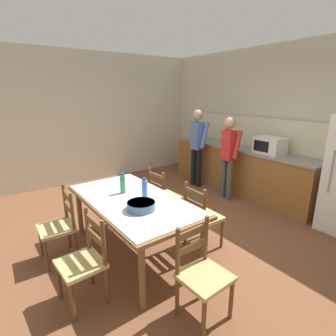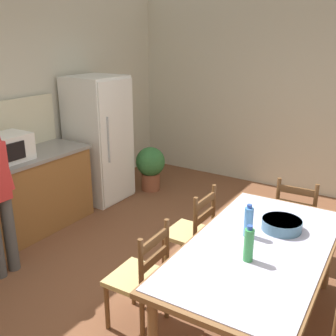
{
  "view_description": "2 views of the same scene",
  "coord_description": "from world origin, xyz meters",
  "px_view_note": "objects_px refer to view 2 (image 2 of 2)",
  "views": [
    {
      "loc": [
        2.73,
        -2.04,
        2.03
      ],
      "look_at": [
        0.16,
        -0.23,
        1.11
      ],
      "focal_mm": 28.0,
      "sensor_mm": 36.0,
      "label": 1
    },
    {
      "loc": [
        -2.56,
        -1.51,
        2.26
      ],
      "look_at": [
        -0.05,
        0.1,
        1.25
      ],
      "focal_mm": 42.0,
      "sensor_mm": 36.0,
      "label": 2
    }
  ],
  "objects_px": {
    "dining_table": "(258,254)",
    "chair_head_end": "(296,219)",
    "microwave": "(5,148)",
    "potted_plant": "(150,165)",
    "refrigerator": "(99,139)",
    "chair_side_far_right": "(192,233)",
    "serving_bowl": "(282,224)",
    "chair_side_far_left": "(141,278)",
    "bottle_near_centre": "(249,244)",
    "bottle_off_centre": "(248,222)"
  },
  "relations": [
    {
      "from": "dining_table",
      "to": "chair_head_end",
      "type": "relative_size",
      "value": 2.15
    },
    {
      "from": "chair_side_far_left",
      "to": "chair_side_far_right",
      "type": "bearing_deg",
      "value": 179.61
    },
    {
      "from": "chair_side_far_left",
      "to": "potted_plant",
      "type": "height_order",
      "value": "chair_side_far_left"
    },
    {
      "from": "microwave",
      "to": "chair_side_far_left",
      "type": "distance_m",
      "value": 2.23
    },
    {
      "from": "refrigerator",
      "to": "bottle_near_centre",
      "type": "height_order",
      "value": "refrigerator"
    },
    {
      "from": "refrigerator",
      "to": "dining_table",
      "type": "height_order",
      "value": "refrigerator"
    },
    {
      "from": "bottle_off_centre",
      "to": "dining_table",
      "type": "bearing_deg",
      "value": -125.95
    },
    {
      "from": "bottle_off_centre",
      "to": "chair_side_far_left",
      "type": "relative_size",
      "value": 0.3
    },
    {
      "from": "bottle_off_centre",
      "to": "potted_plant",
      "type": "bearing_deg",
      "value": 50.06
    },
    {
      "from": "microwave",
      "to": "chair_side_far_right",
      "type": "bearing_deg",
      "value": -77.14
    },
    {
      "from": "dining_table",
      "to": "chair_side_far_right",
      "type": "bearing_deg",
      "value": 63.07
    },
    {
      "from": "bottle_near_centre",
      "to": "microwave",
      "type": "bearing_deg",
      "value": 86.54
    },
    {
      "from": "bottle_off_centre",
      "to": "chair_side_far_left",
      "type": "height_order",
      "value": "bottle_off_centre"
    },
    {
      "from": "potted_plant",
      "to": "chair_side_far_right",
      "type": "bearing_deg",
      "value": -134.74
    },
    {
      "from": "microwave",
      "to": "serving_bowl",
      "type": "relative_size",
      "value": 1.56
    },
    {
      "from": "refrigerator",
      "to": "serving_bowl",
      "type": "height_order",
      "value": "refrigerator"
    },
    {
      "from": "bottle_off_centre",
      "to": "chair_side_far_right",
      "type": "bearing_deg",
      "value": 64.97
    },
    {
      "from": "chair_head_end",
      "to": "refrigerator",
      "type": "bearing_deg",
      "value": -6.36
    },
    {
      "from": "refrigerator",
      "to": "chair_side_far_left",
      "type": "xyz_separation_m",
      "value": [
        -1.85,
        -2.08,
        -0.43
      ]
    },
    {
      "from": "refrigerator",
      "to": "serving_bowl",
      "type": "distance_m",
      "value": 3.11
    },
    {
      "from": "refrigerator",
      "to": "chair_side_far_right",
      "type": "bearing_deg",
      "value": -115.53
    },
    {
      "from": "microwave",
      "to": "chair_side_far_right",
      "type": "height_order",
      "value": "microwave"
    },
    {
      "from": "microwave",
      "to": "potted_plant",
      "type": "distance_m",
      "value": 2.25
    },
    {
      "from": "chair_head_end",
      "to": "potted_plant",
      "type": "height_order",
      "value": "chair_head_end"
    },
    {
      "from": "microwave",
      "to": "potted_plant",
      "type": "relative_size",
      "value": 0.75
    },
    {
      "from": "chair_side_far_left",
      "to": "potted_plant",
      "type": "distance_m",
      "value": 2.98
    },
    {
      "from": "bottle_near_centre",
      "to": "potted_plant",
      "type": "distance_m",
      "value": 3.36
    },
    {
      "from": "chair_head_end",
      "to": "chair_side_far_left",
      "type": "bearing_deg",
      "value": 63.0
    },
    {
      "from": "refrigerator",
      "to": "potted_plant",
      "type": "relative_size",
      "value": 2.61
    },
    {
      "from": "microwave",
      "to": "potted_plant",
      "type": "xyz_separation_m",
      "value": [
        2.09,
        -0.45,
        -0.7
      ]
    },
    {
      "from": "serving_bowl",
      "to": "chair_side_far_right",
      "type": "distance_m",
      "value": 0.94
    },
    {
      "from": "dining_table",
      "to": "chair_head_end",
      "type": "height_order",
      "value": "chair_head_end"
    },
    {
      "from": "bottle_near_centre",
      "to": "potted_plant",
      "type": "height_order",
      "value": "bottle_near_centre"
    },
    {
      "from": "refrigerator",
      "to": "bottle_off_centre",
      "type": "distance_m",
      "value": 3.02
    },
    {
      "from": "dining_table",
      "to": "chair_head_end",
      "type": "distance_m",
      "value": 1.28
    },
    {
      "from": "dining_table",
      "to": "chair_side_far_right",
      "type": "height_order",
      "value": "chair_side_far_right"
    },
    {
      "from": "refrigerator",
      "to": "potted_plant",
      "type": "xyz_separation_m",
      "value": [
        0.63,
        -0.43,
        -0.49
      ]
    },
    {
      "from": "chair_head_end",
      "to": "chair_side_far_left",
      "type": "xyz_separation_m",
      "value": [
        -1.71,
        0.74,
        0.0
      ]
    },
    {
      "from": "dining_table",
      "to": "serving_bowl",
      "type": "height_order",
      "value": "serving_bowl"
    },
    {
      "from": "refrigerator",
      "to": "dining_table",
      "type": "distance_m",
      "value": 3.18
    },
    {
      "from": "chair_head_end",
      "to": "potted_plant",
      "type": "xyz_separation_m",
      "value": [
        0.77,
        2.39,
        -0.06
      ]
    },
    {
      "from": "dining_table",
      "to": "potted_plant",
      "type": "xyz_separation_m",
      "value": [
        2.02,
        2.43,
        -0.3
      ]
    },
    {
      "from": "bottle_off_centre",
      "to": "serving_bowl",
      "type": "xyz_separation_m",
      "value": [
        0.25,
        -0.19,
        -0.07
      ]
    },
    {
      "from": "bottle_near_centre",
      "to": "bottle_off_centre",
      "type": "height_order",
      "value": "same"
    },
    {
      "from": "microwave",
      "to": "serving_bowl",
      "type": "distance_m",
      "value": 2.98
    },
    {
      "from": "dining_table",
      "to": "chair_head_end",
      "type": "bearing_deg",
      "value": 1.67
    },
    {
      "from": "dining_table",
      "to": "chair_head_end",
      "type": "xyz_separation_m",
      "value": [
        1.25,
        0.04,
        -0.24
      ]
    },
    {
      "from": "microwave",
      "to": "refrigerator",
      "type": "bearing_deg",
      "value": -0.74
    },
    {
      "from": "potted_plant",
      "to": "chair_side_far_left",
      "type": "bearing_deg",
      "value": -146.27
    },
    {
      "from": "refrigerator",
      "to": "bottle_near_centre",
      "type": "xyz_separation_m",
      "value": [
        -1.63,
        -2.87,
        0.01
      ]
    }
  ]
}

